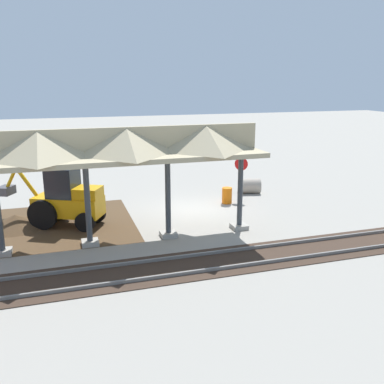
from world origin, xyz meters
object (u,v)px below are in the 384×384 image
concrete_pipe (249,186)px  stop_sign (241,169)px  traffic_barrel (227,195)px  backhoe (65,200)px

concrete_pipe → stop_sign: bearing=45.3°
traffic_barrel → stop_sign: bearing=-151.7°
stop_sign → concrete_pipe: bearing=-134.7°
stop_sign → backhoe: backhoe is taller
stop_sign → traffic_barrel: stop_sign is taller
backhoe → traffic_barrel: size_ratio=5.56×
concrete_pipe → traffic_barrel: size_ratio=1.63×
stop_sign → traffic_barrel: 1.80m
traffic_barrel → concrete_pipe: bearing=-142.2°
concrete_pipe → traffic_barrel: bearing=37.8°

